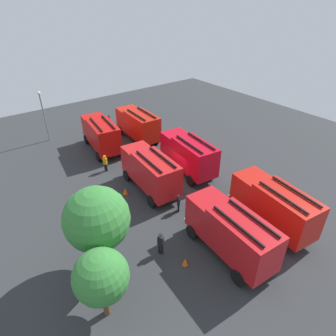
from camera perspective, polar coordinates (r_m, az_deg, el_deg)
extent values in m
plane|color=#2D3033|center=(29.03, 0.00, -2.36)|extent=(56.73, 56.73, 0.00)
cube|color=red|center=(25.13, 15.92, -3.94)|extent=(2.50, 2.76, 2.60)
cube|color=#8C9EAD|center=(25.55, 14.42, -2.21)|extent=(0.35, 2.12, 1.46)
cube|color=red|center=(23.33, 21.91, -7.83)|extent=(5.08, 3.09, 2.90)
cube|color=black|center=(21.96, 21.55, -5.28)|extent=(4.30, 0.67, 0.12)
cube|color=black|center=(22.92, 23.79, -4.16)|extent=(4.30, 0.67, 0.12)
cube|color=silver|center=(26.45, 13.79, -4.70)|extent=(0.50, 2.38, 0.28)
cylinder|color=black|center=(25.43, 13.16, -7.39)|extent=(1.14, 0.49, 1.10)
cylinder|color=black|center=(26.88, 17.00, -5.65)|extent=(1.14, 0.49, 1.10)
cylinder|color=black|center=(23.14, 21.36, -13.71)|extent=(1.14, 0.49, 1.10)
cylinder|color=black|center=(24.72, 25.06, -11.34)|extent=(1.14, 0.49, 1.10)
cube|color=red|center=(31.20, 1.46, 4.66)|extent=(2.46, 2.73, 2.60)
cube|color=#8C9EAD|center=(31.87, 0.45, 5.90)|extent=(0.31, 2.12, 1.46)
cube|color=red|center=(28.59, 5.20, 2.20)|extent=(5.05, 3.01, 2.90)
cube|color=black|center=(27.50, 4.18, 4.70)|extent=(4.31, 0.60, 0.12)
cube|color=black|center=(28.24, 6.49, 5.33)|extent=(4.31, 0.60, 0.12)
cube|color=silver|center=(32.64, 0.31, 3.68)|extent=(0.46, 2.38, 0.28)
cylinder|color=black|center=(31.54, -0.62, 1.79)|extent=(1.13, 0.47, 1.10)
cylinder|color=black|center=(32.66, 3.02, 2.85)|extent=(1.13, 0.47, 1.10)
cylinder|color=black|center=(28.04, 4.45, -2.47)|extent=(1.13, 0.47, 1.10)
cylinder|color=black|center=(29.30, 8.31, -1.11)|extent=(1.13, 0.47, 1.10)
cube|color=red|center=(38.40, -7.75, 9.68)|extent=(2.33, 2.62, 2.60)
cube|color=#8C9EAD|center=(39.18, -8.50, 10.56)|extent=(0.20, 2.13, 1.46)
cube|color=red|center=(35.47, -5.14, 8.23)|extent=(4.93, 2.76, 2.90)
cube|color=black|center=(34.58, -6.26, 10.35)|extent=(4.32, 0.36, 0.12)
cube|color=black|center=(35.19, -4.27, 10.84)|extent=(4.32, 0.36, 0.12)
cube|color=silver|center=(39.84, -8.43, 8.66)|extent=(0.33, 2.38, 0.28)
cylinder|color=black|center=(38.70, -9.31, 7.23)|extent=(1.12, 0.41, 1.10)
cylinder|color=black|center=(39.66, -6.17, 8.08)|extent=(1.12, 0.41, 1.10)
cylinder|color=black|center=(34.71, -5.75, 4.56)|extent=(1.12, 0.41, 1.10)
cylinder|color=black|center=(35.77, -2.38, 5.55)|extent=(1.12, 0.41, 1.10)
cube|color=red|center=(22.03, 7.75, -8.53)|extent=(2.38, 2.66, 2.60)
cube|color=#8C9EAD|center=(22.45, 6.09, -6.51)|extent=(0.24, 2.13, 1.46)
cube|color=red|center=(20.16, 14.30, -13.40)|extent=(4.97, 2.85, 2.90)
cube|color=black|center=(18.70, 13.43, -10.87)|extent=(4.32, 0.44, 0.12)
cube|color=black|center=(19.53, 16.32, -9.24)|extent=(4.32, 0.44, 0.12)
cube|color=silver|center=(23.46, 5.66, -9.14)|extent=(0.38, 2.38, 0.28)
cylinder|color=black|center=(22.58, 4.74, -12.39)|extent=(1.12, 0.43, 1.10)
cylinder|color=black|center=(23.78, 9.43, -10.08)|extent=(1.12, 0.43, 1.10)
cylinder|color=black|center=(20.25, 13.66, -20.18)|extent=(1.12, 0.43, 1.10)
cylinder|color=black|center=(21.58, 18.36, -16.99)|extent=(1.12, 0.43, 1.10)
cube|color=red|center=(28.48, -5.96, 1.69)|extent=(2.39, 2.66, 2.60)
cube|color=#8C9EAD|center=(29.16, -6.95, 3.08)|extent=(0.25, 2.12, 1.46)
cube|color=red|center=(25.75, -2.37, -1.26)|extent=(4.98, 2.87, 2.90)
cube|color=black|center=(24.65, -3.82, 1.35)|extent=(4.32, 0.46, 0.12)
cube|color=black|center=(25.24, -1.11, 2.19)|extent=(4.32, 0.46, 0.12)
cube|color=silver|center=(29.99, -6.91, 0.73)|extent=(0.39, 2.38, 0.28)
cylinder|color=black|center=(29.01, -8.08, -1.45)|extent=(1.12, 0.44, 1.10)
cylinder|color=black|center=(29.89, -3.94, -0.11)|extent=(1.12, 0.44, 1.10)
cylinder|color=black|center=(25.40, -3.24, -6.52)|extent=(1.12, 0.44, 1.10)
cylinder|color=black|center=(26.40, 1.29, -4.79)|extent=(1.12, 0.44, 1.10)
cube|color=red|center=(36.65, -14.20, 7.91)|extent=(2.53, 2.79, 2.60)
cube|color=#8C9EAD|center=(37.48, -14.73, 8.88)|extent=(0.38, 2.12, 1.46)
cube|color=red|center=(33.48, -12.49, 6.13)|extent=(5.10, 3.15, 2.90)
cube|color=black|center=(32.70, -13.96, 8.34)|extent=(4.29, 0.73, 0.12)
cube|color=black|center=(33.04, -11.67, 8.86)|extent=(4.29, 0.73, 0.12)
cube|color=silver|center=(38.17, -14.50, 6.93)|extent=(0.53, 2.38, 0.28)
cylinder|color=black|center=(37.20, -15.75, 5.41)|extent=(1.14, 0.50, 1.10)
cylinder|color=black|center=(37.72, -12.25, 6.26)|extent=(1.14, 0.50, 1.10)
cylinder|color=black|center=(32.93, -13.47, 2.22)|extent=(1.14, 0.50, 1.10)
cylinder|color=black|center=(33.51, -9.58, 3.22)|extent=(1.14, 0.50, 1.10)
cylinder|color=black|center=(40.98, -11.38, 8.21)|extent=(0.16, 0.16, 0.82)
cylinder|color=black|center=(41.17, -11.36, 8.33)|extent=(0.16, 0.16, 0.82)
cube|color=black|center=(40.79, -11.48, 9.26)|extent=(0.48, 0.43, 0.71)
sphere|color=#9E704C|center=(40.62, -11.55, 9.87)|extent=(0.23, 0.23, 0.23)
cylinder|color=black|center=(40.58, -11.57, 9.99)|extent=(0.29, 0.29, 0.07)
cylinder|color=black|center=(35.04, 1.77, 4.72)|extent=(0.16, 0.16, 0.82)
cylinder|color=black|center=(34.88, 1.59, 4.59)|extent=(0.16, 0.16, 0.82)
cube|color=gold|center=(34.62, 1.70, 5.79)|extent=(0.36, 0.47, 0.71)
sphere|color=#9E704C|center=(34.42, 1.71, 6.50)|extent=(0.23, 0.23, 0.23)
cylinder|color=gold|center=(34.38, 1.71, 6.64)|extent=(0.29, 0.29, 0.07)
cylinder|color=black|center=(21.55, -1.69, -15.47)|extent=(0.16, 0.16, 0.82)
cylinder|color=black|center=(21.49, -1.17, -15.64)|extent=(0.16, 0.16, 0.82)
cube|color=black|center=(20.97, -1.46, -14.12)|extent=(0.48, 0.42, 0.72)
sphere|color=beige|center=(20.63, -1.48, -13.20)|extent=(0.23, 0.23, 0.23)
cylinder|color=black|center=(20.57, -1.48, -13.02)|extent=(0.29, 0.29, 0.07)
cylinder|color=black|center=(24.90, 2.05, -7.89)|extent=(0.16, 0.16, 0.75)
cylinder|color=black|center=(25.06, 2.07, -7.59)|extent=(0.16, 0.16, 0.75)
cube|color=black|center=(24.54, 2.09, -6.47)|extent=(0.47, 0.46, 0.65)
sphere|color=brown|center=(24.28, 2.11, -5.67)|extent=(0.21, 0.21, 0.21)
cylinder|color=black|center=(24.23, 2.11, -5.51)|extent=(0.27, 0.27, 0.06)
cylinder|color=black|center=(30.89, -11.94, 0.05)|extent=(0.16, 0.16, 0.82)
cylinder|color=black|center=(31.01, -12.23, 0.15)|extent=(0.16, 0.16, 0.82)
cube|color=orange|center=(30.57, -12.24, 1.33)|extent=(0.48, 0.38, 0.72)
sphere|color=tan|center=(30.34, -12.34, 2.11)|extent=(0.23, 0.23, 0.23)
cylinder|color=orange|center=(30.29, -12.36, 2.26)|extent=(0.29, 0.29, 0.07)
cylinder|color=brown|center=(18.58, -12.11, -24.43)|extent=(0.38, 0.38, 1.92)
sphere|color=#337A33|center=(16.78, -13.01, -20.04)|extent=(3.07, 3.07, 3.07)
cylinder|color=brown|center=(20.49, -12.70, -16.11)|extent=(0.51, 0.51, 2.57)
sphere|color=#337A33|center=(18.41, -13.79, -9.69)|extent=(4.11, 4.11, 4.11)
cone|color=#F2600C|center=(26.52, 21.94, -7.97)|extent=(0.43, 0.43, 0.61)
cone|color=#F2600C|center=(27.26, -8.36, -4.44)|extent=(0.45, 0.45, 0.65)
cone|color=#F2600C|center=(20.94, 3.40, -17.83)|extent=(0.41, 0.41, 0.59)
cylinder|color=slate|center=(38.73, -23.02, 8.96)|extent=(0.16, 0.16, 5.86)
sphere|color=#F2EFCC|center=(37.78, -24.01, 13.29)|extent=(0.36, 0.36, 0.36)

